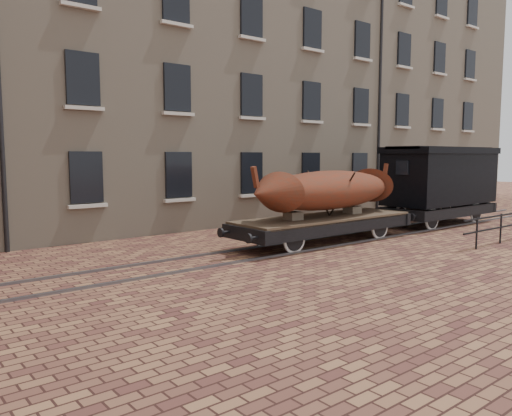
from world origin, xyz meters
TOP-DOWN VIEW (x-y plane):
  - ground at (0.00, 0.00)m, footprint 90.00×90.00m
  - warehouse_cream at (3.00, 9.99)m, footprint 40.00×10.19m
  - rail_track at (0.00, 0.00)m, footprint 30.00×1.52m
  - flatcar_wagon at (0.15, -0.00)m, footprint 7.57×2.05m
  - iron_boat at (0.41, 0.00)m, footprint 7.39×2.74m
  - goods_van at (7.22, 0.00)m, footprint 6.33×2.31m

SIDE VIEW (x-z plane):
  - ground at x=0.00m, z-range 0.00..0.00m
  - rail_track at x=0.00m, z-range 0.00..0.06m
  - flatcar_wagon at x=0.15m, z-range 0.14..1.28m
  - iron_boat at x=0.41m, z-range 0.91..2.65m
  - goods_van at x=7.22m, z-range 0.41..3.69m
  - warehouse_cream at x=3.00m, z-range 0.00..14.00m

